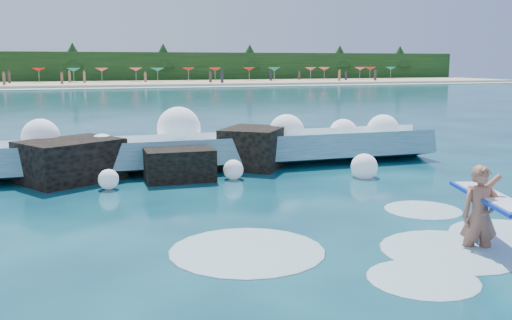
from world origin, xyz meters
The scene contains 11 objects.
ground centered at (0.00, 0.00, 0.00)m, with size 200.00×200.00×0.00m, color #07293F.
beach centered at (0.00, 78.00, 0.20)m, with size 140.00×20.00×0.40m, color tan.
wet_band centered at (0.00, 67.00, 0.04)m, with size 140.00×5.00×0.08m, color silver.
treeline centered at (0.00, 88.00, 2.50)m, with size 140.00×4.00×5.00m, color black.
breaking_wave centered at (1.61, 7.85, 0.48)m, with size 16.05×2.59×1.38m.
rock_cluster centered at (0.12, 6.92, 0.48)m, with size 8.66×3.37×1.52m.
surfer_with_board centered at (4.56, -1.88, 0.70)m, with size 1.33×3.03×1.89m.
wave_spray centered at (2.17, 7.79, 0.97)m, with size 14.83×4.98×2.04m.
surf_foam centered at (3.37, -1.23, 0.00)m, with size 9.52×5.47×0.14m.
beach_umbrellas centered at (-0.05, 80.26, 2.25)m, with size 111.65×6.83×0.50m.
beachgoers centered at (-2.05, 75.31, 1.10)m, with size 106.01×11.58×1.93m.
Camera 1 is at (-2.55, -10.10, 3.40)m, focal length 40.00 mm.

